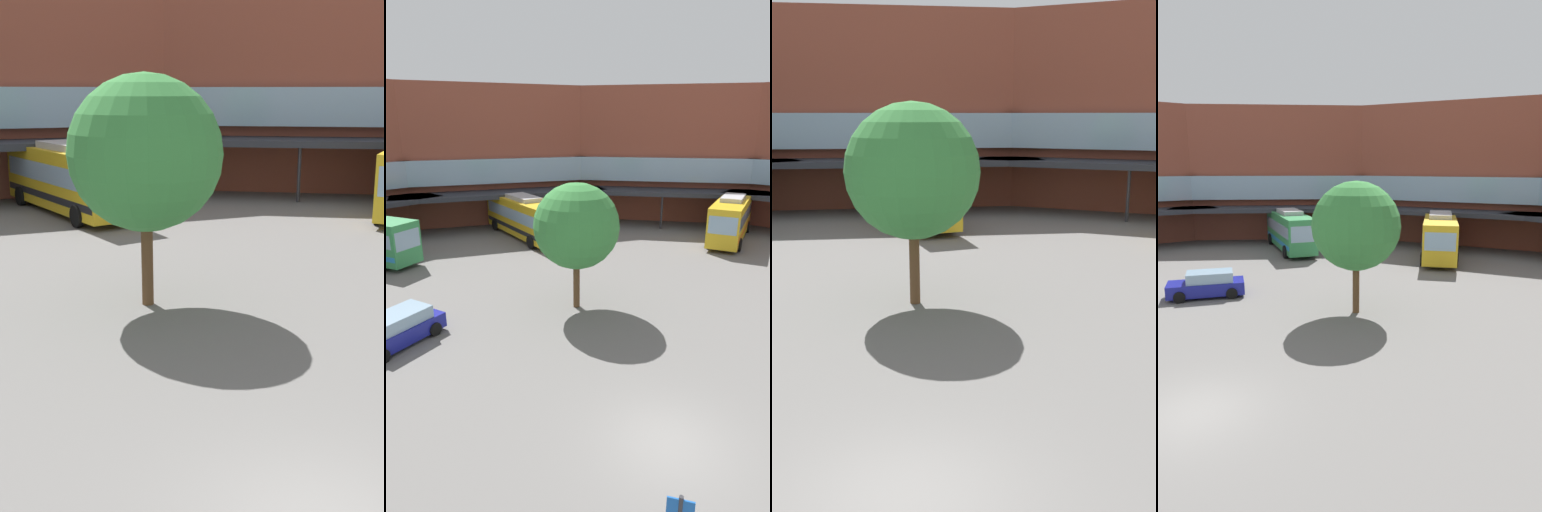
{
  "view_description": "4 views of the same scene",
  "coord_description": "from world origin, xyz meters",
  "views": [
    {
      "loc": [
        -2.87,
        -8.14,
        6.45
      ],
      "look_at": [
        -0.85,
        10.23,
        1.65
      ],
      "focal_mm": 44.8,
      "sensor_mm": 36.0,
      "label": 1
    },
    {
      "loc": [
        -3.76,
        -10.69,
        9.79
      ],
      "look_at": [
        -2.04,
        11.32,
        2.83
      ],
      "focal_mm": 29.09,
      "sensor_mm": 36.0,
      "label": 2
    },
    {
      "loc": [
        2.16,
        -8.86,
        6.52
      ],
      "look_at": [
        -0.28,
        9.8,
        2.01
      ],
      "focal_mm": 41.37,
      "sensor_mm": 36.0,
      "label": 3
    },
    {
      "loc": [
        11.86,
        -6.53,
        7.75
      ],
      "look_at": [
        -2.51,
        10.71,
        3.05
      ],
      "focal_mm": 30.57,
      "sensor_mm": 36.0,
      "label": 4
    }
  ],
  "objects": [
    {
      "name": "plaza_tree",
      "position": [
        -2.17,
        10.79,
        4.66
      ],
      "size": [
        4.63,
        4.63,
        6.98
      ],
      "color": "brown",
      "rests_on": "ground"
    },
    {
      "name": "bus_2",
      "position": [
        -5.77,
        26.58,
        1.92
      ],
      "size": [
        7.61,
        11.04,
        3.8
      ],
      "rotation": [
        0.0,
        0.0,
        5.21
      ],
      "color": "gold",
      "rests_on": "ground"
    },
    {
      "name": "station_building",
      "position": [
        -0.0,
        23.57,
        6.59
      ],
      "size": [
        81.04,
        42.24,
        13.67
      ],
      "color": "brown",
      "rests_on": "ground"
    },
    {
      "name": "bus_4",
      "position": [
        -17.88,
        20.5,
        1.89
      ],
      "size": [
        10.18,
        7.28,
        3.74
      ],
      "rotation": [
        0.0,
        0.0,
        5.76
      ],
      "color": "#338C4C",
      "rests_on": "ground"
    },
    {
      "name": "ground_plane",
      "position": [
        0.0,
        0.0,
        0.0
      ],
      "size": [
        122.42,
        122.42,
        0.0
      ],
      "primitive_type": "plane",
      "color": "slate"
    },
    {
      "name": "parked_car",
      "position": [
        -10.81,
        7.31,
        0.74
      ],
      "size": [
        3.96,
        4.65,
        1.53
      ],
      "rotation": [
        0.0,
        0.0,
        4.12
      ],
      "color": "navy",
      "rests_on": "ground"
    }
  ]
}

